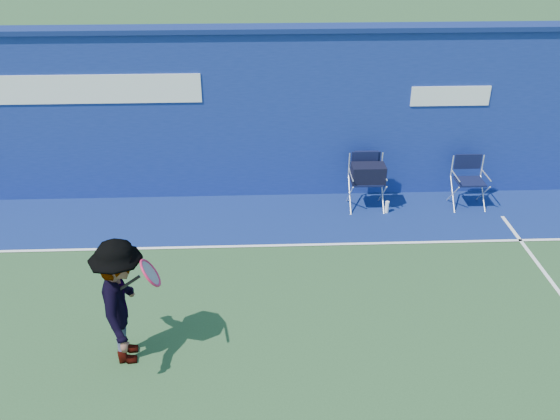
{
  "coord_description": "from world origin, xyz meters",
  "views": [
    {
      "loc": [
        0.21,
        -4.94,
        5.16
      ],
      "look_at": [
        0.51,
        2.6,
        1.0
      ],
      "focal_mm": 38.0,
      "sensor_mm": 36.0,
      "label": 1
    }
  ],
  "objects_px": {
    "directors_chair_right": "(468,192)",
    "tennis_player": "(122,302)",
    "water_bottle": "(387,207)",
    "directors_chair_left": "(367,186)"
  },
  "relations": [
    {
      "from": "directors_chair_right",
      "to": "tennis_player",
      "type": "xyz_separation_m",
      "value": [
        -5.41,
        -3.72,
        0.54
      ]
    },
    {
      "from": "water_bottle",
      "to": "tennis_player",
      "type": "bearing_deg",
      "value": -138.03
    },
    {
      "from": "directors_chair_right",
      "to": "directors_chair_left",
      "type": "bearing_deg",
      "value": 179.39
    },
    {
      "from": "directors_chair_right",
      "to": "water_bottle",
      "type": "xyz_separation_m",
      "value": [
        -1.5,
        -0.2,
        -0.18
      ]
    },
    {
      "from": "directors_chair_right",
      "to": "water_bottle",
      "type": "relative_size",
      "value": 4.11
    },
    {
      "from": "directors_chair_right",
      "to": "tennis_player",
      "type": "relative_size",
      "value": 0.56
    },
    {
      "from": "water_bottle",
      "to": "tennis_player",
      "type": "distance_m",
      "value": 5.31
    },
    {
      "from": "directors_chair_right",
      "to": "water_bottle",
      "type": "distance_m",
      "value": 1.52
    },
    {
      "from": "water_bottle",
      "to": "tennis_player",
      "type": "xyz_separation_m",
      "value": [
        -3.91,
        -3.52,
        0.72
      ]
    },
    {
      "from": "directors_chair_left",
      "to": "tennis_player",
      "type": "bearing_deg",
      "value": -133.62
    }
  ]
}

